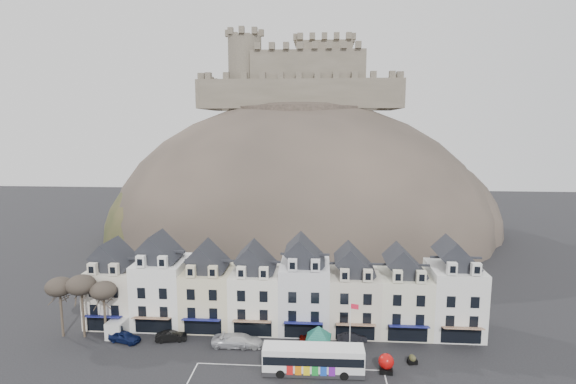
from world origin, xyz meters
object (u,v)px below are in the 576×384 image
object	(u,v)px
bus_shelter	(318,333)
car_white	(242,340)
car_black	(171,336)
bus	(313,358)
car_maroon	(314,340)
red_buoy	(386,363)
flagpole	(351,326)
car_charcoal	(352,336)
white_van	(122,325)
car_navy	(125,337)
car_silver	(233,340)

from	to	relation	value
bus_shelter	car_white	distance (m)	10.16
car_black	car_white	xyz separation A→B (m)	(9.59, -0.71, 0.13)
bus	car_maroon	xyz separation A→B (m)	(-0.03, 6.82, -1.16)
red_buoy	flagpole	distance (m)	5.74
bus	car_charcoal	xyz separation A→B (m)	(4.93, 8.10, -1.15)
bus	white_van	size ratio (longest dim) A/B	2.22
bus	car_white	size ratio (longest dim) A/B	2.13
car_white	white_van	bearing A→B (deg)	80.93
car_navy	car_charcoal	bearing A→B (deg)	-70.26
red_buoy	car_silver	bearing A→B (deg)	165.73
car_navy	car_charcoal	distance (m)	29.86
car_charcoal	car_maroon	bearing A→B (deg)	99.25
bus_shelter	car_white	bearing A→B (deg)	175.54
white_van	car_maroon	distance (m)	26.31
bus_shelter	flagpole	world-z (taller)	flagpole
red_buoy	car_charcoal	distance (m)	8.07
bus_shelter	car_maroon	bearing A→B (deg)	106.59
bus	red_buoy	size ratio (longest dim) A/B	5.25
car_black	car_silver	xyz separation A→B (m)	(8.39, -0.71, 0.09)
red_buoy	car_maroon	bearing A→B (deg)	144.49
bus	flagpole	size ratio (longest dim) A/B	1.61
bus_shelter	white_van	distance (m)	27.24
flagpole	bus_shelter	bearing A→B (deg)	176.49
bus_shelter	car_maroon	size ratio (longest dim) A/B	1.60
bus_shelter	flagpole	size ratio (longest dim) A/B	0.85
car_navy	car_white	xyz separation A→B (m)	(15.60, 0.00, 0.06)
red_buoy	car_charcoal	size ratio (longest dim) A/B	0.56
car_charcoal	car_white	bearing A→B (deg)	94.77
car_silver	car_charcoal	distance (m)	15.56
white_van	car_silver	distance (m)	16.08
flagpole	car_navy	distance (m)	29.54
white_van	car_navy	xyz separation A→B (m)	(1.48, -2.50, -0.42)
car_black	car_charcoal	size ratio (longest dim) A/B	1.01
car_maroon	car_charcoal	world-z (taller)	car_charcoal
car_white	red_buoy	bearing A→B (deg)	-105.93
flagpole	red_buoy	bearing A→B (deg)	-37.03
flagpole	car_silver	world-z (taller)	flagpole
car_black	car_maroon	world-z (taller)	car_black
flagpole	car_maroon	distance (m)	6.43
red_buoy	flagpole	size ratio (longest dim) A/B	0.31
bus_shelter	car_silver	bearing A→B (deg)	176.53
white_van	car_charcoal	size ratio (longest dim) A/B	1.32
car_maroon	car_navy	bearing A→B (deg)	98.59
white_van	car_black	world-z (taller)	white_van
car_silver	white_van	bearing A→B (deg)	80.72
bus_shelter	car_white	world-z (taller)	bus_shelter
flagpole	car_white	distance (m)	14.20
bus_shelter	bus	bearing A→B (deg)	-93.21
bus_shelter	red_buoy	world-z (taller)	bus_shelter
car_white	car_maroon	distance (m)	9.28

